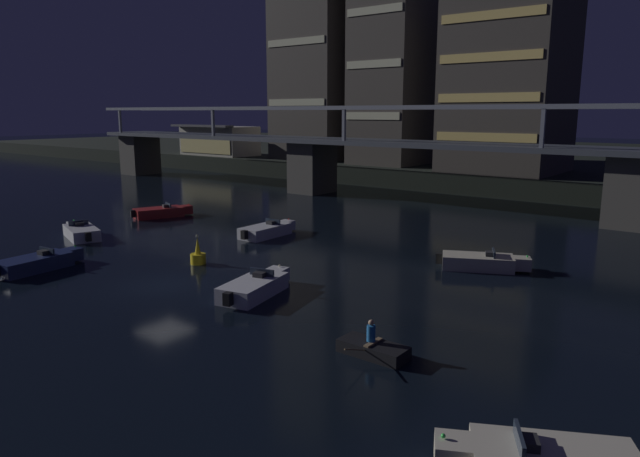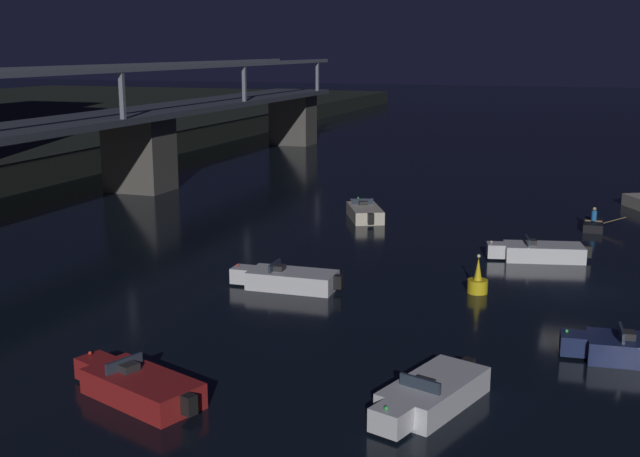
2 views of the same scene
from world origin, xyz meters
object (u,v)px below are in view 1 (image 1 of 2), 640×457
Objects in this scene: speedboat_near_center at (255,287)px; speedboat_mid_left at (482,262)px; speedboat_near_left at (81,232)px; speedboat_near_right at (267,230)px; tower_west_low at (327,16)px; speedboat_mid_right at (161,212)px; channel_buoy at (198,256)px; tower_west_tall at (403,41)px; dinghy_with_paddler at (373,348)px; waterfront_pavilion at (219,141)px; tower_central at (510,78)px; speedboat_mid_center at (37,263)px; river_bridge at (445,161)px.

speedboat_mid_left is (6.81, 11.30, 0.00)m from speedboat_near_center.
speedboat_near_right is (10.03, 8.59, 0.00)m from speedboat_near_left.
tower_west_low reaches higher than speedboat_mid_right.
tower_west_low is 49.65m from speedboat_near_right.
channel_buoy is (12.15, 0.42, 0.06)m from speedboat_near_left.
channel_buoy reaches higher than speedboat_mid_left.
channel_buoy is (2.12, -8.17, 0.06)m from speedboat_near_right.
speedboat_mid_right is at bearing -92.19° from tower_west_tall.
channel_buoy reaches higher than speedboat_mid_right.
dinghy_with_paddler is (28.29, -50.20, -17.36)m from tower_west_tall.
speedboat_near_left is at bearing 174.86° from speedboat_near_center.
speedboat_near_left is 0.99× the size of speedboat_near_center.
speedboat_near_center is (48.98, -42.09, -4.02)m from waterfront_pavilion.
speedboat_mid_right is (-21.30, 10.34, 0.00)m from speedboat_near_center.
tower_west_low is 7.67× the size of speedboat_near_center.
tower_central reaches higher than dinghy_with_paddler.
tower_west_tall is 42.64m from speedboat_near_right.
speedboat_near_left is (13.63, -46.52, -21.61)m from tower_west_low.
speedboat_mid_left and speedboat_mid_right have the same top height.
dinghy_with_paddler is at bearing -36.41° from speedboat_near_right.
speedboat_near_right is 1.00× the size of speedboat_mid_center.
river_bridge is 3.26× the size of tower_west_tall.
speedboat_mid_right is 2.90× the size of channel_buoy.
river_bridge is at bearing 99.13° from speedboat_near_center.
tower_central is at bearing 64.30° from speedboat_mid_right.
speedboat_mid_center is (-12.92, -4.35, 0.00)m from speedboat_near_center.
dinghy_with_paddler is at bearing -60.60° from tower_west_tall.
channel_buoy is 0.68× the size of dinghy_with_paddler.
speedboat_near_right is at bearing -176.32° from speedboat_mid_left.
tower_west_tall is 6.11× the size of speedboat_mid_right.
tower_west_tall is at bearing 91.18° from speedboat_near_left.
tower_west_tall is 32.45m from waterfront_pavilion.
speedboat_mid_center is at bearing -175.00° from dinghy_with_paddler.
speedboat_near_right is 15.75m from speedboat_mid_left.
river_bridge reaches higher than speedboat_near_left.
waterfront_pavilion is 4.77× the size of dinghy_with_paddler.
channel_buoy is (-13.59, -9.18, 0.06)m from speedboat_mid_left.
dinghy_with_paddler is (15.19, -4.60, -0.20)m from channel_buoy.
speedboat_mid_center is (6.01, -6.05, 0.00)m from speedboat_near_left.
speedboat_mid_left is at bearing 96.62° from dinghy_with_paddler.
speedboat_near_center is 1.00× the size of speedboat_mid_center.
tower_central reaches higher than speedboat_mid_center.
river_bridge is 30.81m from speedboat_near_center.
channel_buoy reaches higher than speedboat_near_left.
tower_central is 7.95× the size of dinghy_with_paddler.
tower_central is 11.75× the size of channel_buoy.
speedboat_near_left is (-14.08, -28.47, -3.93)m from river_bridge.
speedboat_mid_left is 28.14m from speedboat_mid_right.
speedboat_near_right is at bearing 74.65° from speedboat_mid_center.
speedboat_near_right is at bearing 40.57° from speedboat_near_left.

